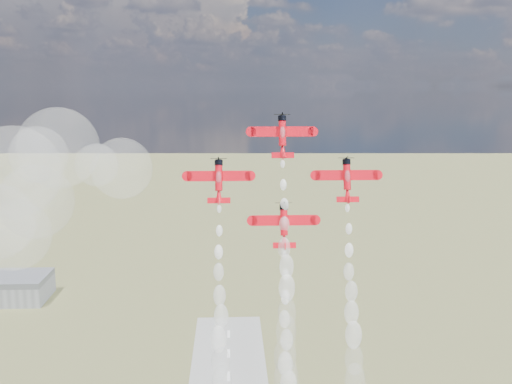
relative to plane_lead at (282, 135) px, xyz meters
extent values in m
cube|color=gray|center=(-132.83, 172.56, -94.72)|extent=(50.00, 28.00, 10.00)
cylinder|color=red|center=(0.00, 0.18, 0.58)|extent=(1.60, 3.25, 6.14)
cylinder|color=black|center=(0.00, 1.11, 3.64)|extent=(1.83, 2.08, 1.62)
cube|color=red|center=(0.00, 0.66, 0.79)|extent=(13.93, 0.90, 2.26)
cube|color=white|center=(-3.77, 0.80, 0.75)|extent=(5.48, 0.22, 0.61)
cube|color=white|center=(3.77, 0.80, 0.75)|extent=(5.48, 0.22, 0.61)
cube|color=red|center=(0.00, -1.47, -4.29)|extent=(5.02, 0.50, 1.24)
cube|color=red|center=(0.00, -2.36, -4.25)|extent=(0.16, 2.29, 1.98)
ellipsoid|color=silver|center=(0.00, -0.45, 0.65)|extent=(1.26, 1.89, 3.03)
cone|color=red|center=(0.00, -1.10, -3.44)|extent=(1.60, 2.39, 3.30)
cylinder|color=red|center=(-14.19, -2.70, -8.93)|extent=(1.60, 3.25, 6.14)
cylinder|color=black|center=(-14.19, -1.78, -5.87)|extent=(1.83, 2.08, 1.62)
cube|color=red|center=(-14.19, -2.22, -8.71)|extent=(13.93, 0.90, 2.26)
cube|color=white|center=(-17.96, -2.09, -8.75)|extent=(5.48, 0.22, 0.61)
cube|color=white|center=(-10.43, -2.09, -8.75)|extent=(5.48, 0.22, 0.61)
cube|color=red|center=(-14.19, -4.36, -13.79)|extent=(5.02, 0.50, 1.24)
cube|color=red|center=(-14.19, -5.25, -13.76)|extent=(0.16, 2.29, 1.98)
ellipsoid|color=silver|center=(-14.19, -3.34, -8.85)|extent=(1.26, 1.89, 3.03)
cone|color=red|center=(-14.19, -3.99, -12.95)|extent=(1.60, 2.39, 3.30)
cylinder|color=red|center=(14.19, -2.70, -8.93)|extent=(1.60, 3.25, 6.14)
cylinder|color=black|center=(14.19, -1.78, -5.87)|extent=(1.83, 2.08, 1.62)
cube|color=red|center=(14.19, -2.22, -8.71)|extent=(13.93, 0.90, 2.26)
cube|color=white|center=(10.43, -2.09, -8.75)|extent=(5.48, 0.22, 0.61)
cube|color=white|center=(17.96, -2.09, -8.75)|extent=(5.48, 0.22, 0.61)
cube|color=red|center=(14.19, -4.36, -13.79)|extent=(5.02, 0.50, 1.24)
cube|color=red|center=(14.19, -5.25, -13.76)|extent=(0.16, 2.29, 1.98)
ellipsoid|color=silver|center=(14.19, -3.34, -8.85)|extent=(1.26, 1.89, 3.03)
cone|color=red|center=(14.19, -3.99, -12.95)|extent=(1.60, 2.39, 3.30)
cylinder|color=red|center=(0.00, -5.59, -18.43)|extent=(1.60, 3.25, 6.14)
cylinder|color=black|center=(0.00, -4.66, -15.37)|extent=(1.83, 2.08, 1.62)
cube|color=red|center=(0.00, -5.11, -18.22)|extent=(13.93, 0.90, 2.26)
cube|color=white|center=(-3.77, -4.98, -18.26)|extent=(5.48, 0.22, 0.61)
cube|color=white|center=(3.77, -4.98, -18.26)|extent=(5.48, 0.22, 0.61)
cube|color=red|center=(0.00, -7.25, -23.30)|extent=(5.02, 0.50, 1.24)
cube|color=red|center=(0.00, -8.13, -23.27)|extent=(0.16, 2.29, 1.98)
ellipsoid|color=silver|center=(0.00, -6.23, -18.36)|extent=(1.26, 1.89, 3.03)
cone|color=red|center=(0.00, -6.87, -22.46)|extent=(1.60, 2.39, 3.30)
sphere|color=white|center=(-0.05, -1.82, -6.16)|extent=(1.03, 1.03, 1.03)
sphere|color=white|center=(0.00, -3.23, -10.60)|extent=(1.44, 1.44, 1.44)
sphere|color=white|center=(0.13, -4.65, -14.94)|extent=(1.86, 1.86, 1.86)
sphere|color=white|center=(0.07, -5.66, -19.11)|extent=(2.28, 2.28, 2.28)
sphere|color=white|center=(-0.08, -7.24, -23.82)|extent=(2.70, 2.70, 2.70)
sphere|color=white|center=(0.35, -8.58, -27.66)|extent=(3.12, 3.12, 3.12)
sphere|color=white|center=(0.34, -9.90, -32.06)|extent=(3.53, 3.53, 3.53)
sphere|color=white|center=(0.28, -11.09, -37.17)|extent=(3.95, 3.95, 3.95)
sphere|color=white|center=(0.02, -12.62, -40.80)|extent=(4.37, 4.37, 4.37)
sphere|color=white|center=(-0.32, -14.10, -45.85)|extent=(4.79, 4.79, 4.79)
sphere|color=white|center=(-0.18, -15.17, -50.21)|extent=(5.21, 5.21, 5.21)
sphere|color=white|center=(-14.14, -4.64, -15.60)|extent=(1.03, 1.03, 1.03)
sphere|color=white|center=(-14.13, -5.97, -20.17)|extent=(1.44, 1.44, 1.44)
sphere|color=white|center=(-14.30, -7.54, -24.54)|extent=(1.86, 1.86, 1.86)
sphere|color=white|center=(-14.33, -8.72, -28.63)|extent=(2.28, 2.28, 2.28)
sphere|color=white|center=(-14.16, -10.20, -33.43)|extent=(2.70, 2.70, 2.70)
sphere|color=white|center=(-13.86, -11.22, -37.70)|extent=(3.12, 3.12, 3.12)
sphere|color=white|center=(-14.44, -12.37, -42.36)|extent=(3.53, 3.53, 3.53)
sphere|color=white|center=(-14.01, -14.20, -46.81)|extent=(3.95, 3.95, 3.95)
sphere|color=white|center=(-13.77, -14.86, -51.09)|extent=(4.37, 4.37, 4.37)
sphere|color=white|center=(14.09, -4.73, -15.68)|extent=(1.03, 1.03, 1.03)
sphere|color=white|center=(14.29, -5.95, -20.08)|extent=(1.44, 1.44, 1.44)
sphere|color=white|center=(14.18, -7.33, -24.54)|extent=(1.86, 1.86, 1.86)
sphere|color=white|center=(13.92, -8.83, -28.93)|extent=(2.28, 2.28, 2.28)
sphere|color=white|center=(14.35, -10.10, -32.98)|extent=(2.70, 2.70, 2.70)
sphere|color=white|center=(14.30, -11.08, -37.42)|extent=(3.12, 3.12, 3.12)
sphere|color=white|center=(14.47, -13.06, -41.70)|extent=(3.53, 3.53, 3.53)
sphere|color=white|center=(14.47, -14.25, -46.73)|extent=(3.95, 3.95, 3.95)
sphere|color=white|center=(14.68, -15.02, -51.20)|extent=(4.37, 4.37, 4.37)
sphere|color=white|center=(-0.11, -7.71, -25.04)|extent=(1.03, 1.03, 1.03)
sphere|color=white|center=(0.13, -8.88, -29.43)|extent=(1.44, 1.44, 1.44)
sphere|color=white|center=(-0.02, -10.45, -33.94)|extent=(1.86, 1.86, 1.86)
sphere|color=white|center=(-0.28, -11.78, -38.37)|extent=(2.28, 2.28, 2.28)
sphere|color=white|center=(0.09, -13.29, -42.42)|extent=(2.70, 2.70, 2.70)
sphere|color=white|center=(-0.27, -14.36, -47.38)|extent=(3.12, 3.12, 3.12)
sphere|color=white|center=(0.29, -15.88, -51.20)|extent=(3.53, 3.53, 3.53)
sphere|color=white|center=(-39.01, 18.63, -9.70)|extent=(15.50, 15.50, 15.50)
sphere|color=white|center=(-60.54, 21.52, -6.50)|extent=(14.61, 14.61, 14.61)
sphere|color=white|center=(-62.24, 5.58, -23.38)|extent=(17.07, 17.07, 17.07)
sphere|color=white|center=(-52.46, 11.19, -3.71)|extent=(19.35, 19.35, 19.35)
sphere|color=white|center=(-58.11, 9.82, -16.40)|extent=(17.91, 17.91, 17.91)
sphere|color=white|center=(-62.80, 10.01, -9.23)|extent=(21.98, 21.98, 21.98)
sphere|color=white|center=(-42.68, 6.73, -7.26)|extent=(10.03, 10.03, 10.03)
camera|label=1|loc=(-11.78, -132.75, 10.76)|focal=42.00mm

